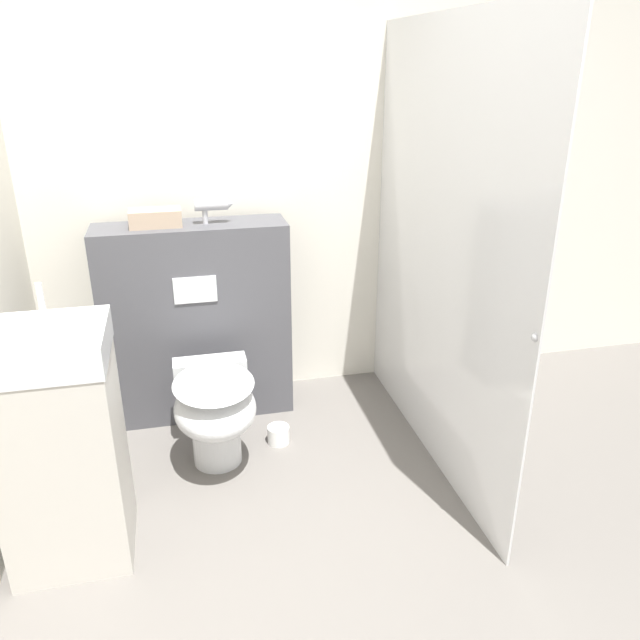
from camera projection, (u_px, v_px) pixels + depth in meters
ground_plane at (353, 611)px, 2.31m from camera, size 12.00×12.00×0.00m
wall_back at (267, 183)px, 3.49m from camera, size 8.00×0.06×2.50m
partition_panel at (197, 322)px, 3.44m from camera, size 1.01×0.30×1.10m
shower_glass at (440, 257)px, 2.90m from camera, size 0.04×1.74×2.08m
toilet at (215, 410)px, 3.02m from camera, size 0.39×0.58×0.50m
sink_vanity at (61, 447)px, 2.41m from camera, size 0.45×0.42×1.13m
hair_drier at (212, 205)px, 3.21m from camera, size 0.20×0.06×0.13m
folded_towel at (156, 218)px, 3.18m from camera, size 0.26×0.15×0.09m
spare_toilet_roll at (278, 435)px, 3.31m from camera, size 0.12×0.12×0.09m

